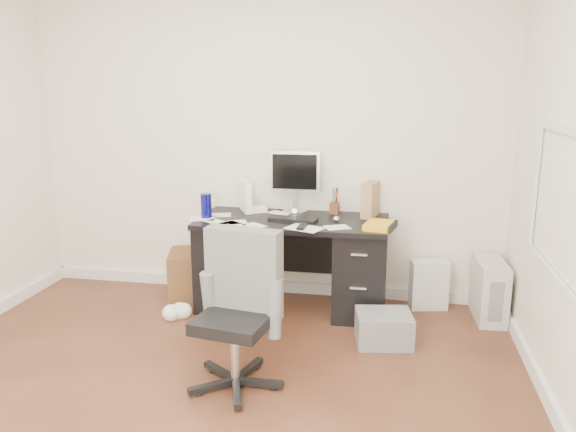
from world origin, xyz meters
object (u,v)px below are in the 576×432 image
Objects in this scene: desk at (293,261)px; keyboard at (293,219)px; pc_tower at (489,290)px; wicker_basket at (195,275)px; office_chair at (234,313)px; lcd_monitor at (295,182)px.

keyboard is (0.01, -0.05, 0.36)m from desk.
wicker_basket is (-2.40, -0.01, -0.03)m from pc_tower.
keyboard is 0.93× the size of wicker_basket.
desk is 3.64× the size of wicker_basket.
pc_tower is (1.55, 0.06, -0.17)m from desk.
keyboard is at bearing -77.37° from desk.
office_chair is 2.04× the size of pc_tower.
desk is 0.65m from lcd_monitor.
office_chair is at bearing -61.28° from wicker_basket.
desk is 1.57× the size of office_chair.
desk is at bearing 179.28° from pc_tower.
desk is 0.36m from keyboard.
lcd_monitor reaches higher than office_chair.
keyboard reaches higher than wicker_basket.
office_chair is (-0.14, -1.24, -0.28)m from keyboard.
wicker_basket is at bearing 176.36° from desk.
desk is 1.56m from pc_tower.
lcd_monitor is at bearing 106.24° from keyboard.
pc_tower is (1.57, -0.16, -0.78)m from lcd_monitor.
pc_tower is at bearing -7.55° from lcd_monitor.
keyboard is (0.03, -0.28, -0.25)m from lcd_monitor.
desk is 0.88m from wicker_basket.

